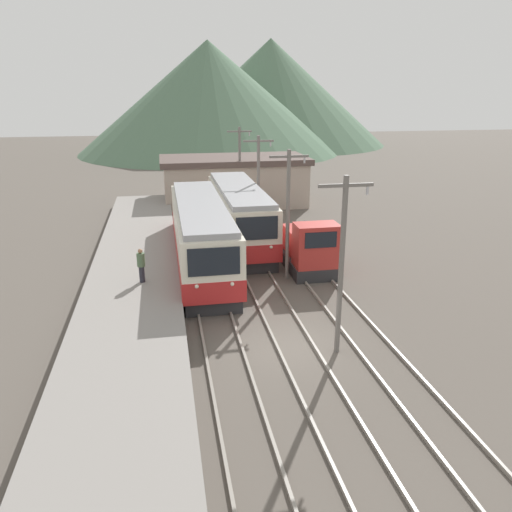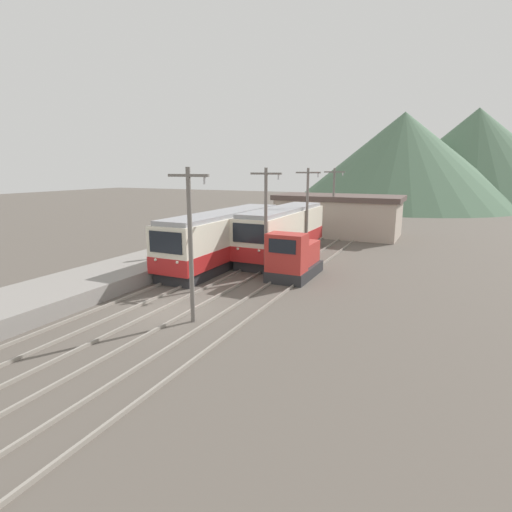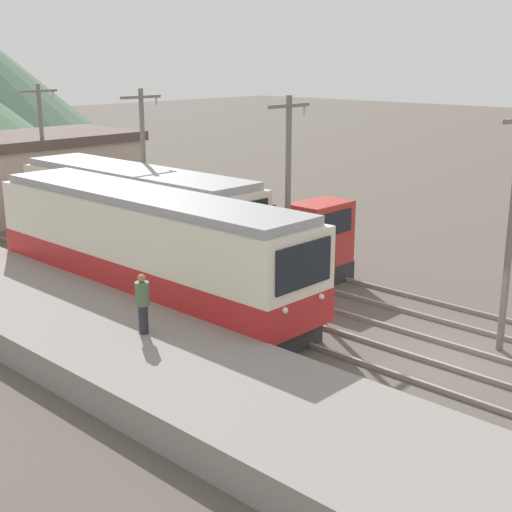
{
  "view_description": "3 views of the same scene",
  "coord_description": "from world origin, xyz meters",
  "px_view_note": "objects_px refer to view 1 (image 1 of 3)",
  "views": [
    {
      "loc": [
        -4.54,
        -16.95,
        9.61
      ],
      "look_at": [
        -0.03,
        7.03,
        1.47
      ],
      "focal_mm": 35.0,
      "sensor_mm": 36.0,
      "label": 1
    },
    {
      "loc": [
        11.54,
        -14.79,
        6.72
      ],
      "look_at": [
        1.23,
        6.94,
        1.48
      ],
      "focal_mm": 28.0,
      "sensor_mm": 36.0,
      "label": 2
    },
    {
      "loc": [
        -16.76,
        -8.54,
        8.03
      ],
      "look_at": [
        -0.35,
        6.94,
        1.73
      ],
      "focal_mm": 50.0,
      "sensor_mm": 36.0,
      "label": 3
    }
  ],
  "objects_px": {
    "commuter_train_left": "(201,238)",
    "catenary_mast_distant": "(240,166)",
    "catenary_mast_near": "(342,260)",
    "catenary_mast_far": "(259,183)",
    "shunting_locomotive": "(309,250)",
    "person_on_platform": "(141,264)",
    "catenary_mast_mid": "(288,210)",
    "commuter_train_center": "(239,218)"
  },
  "relations": [
    {
      "from": "commuter_train_left",
      "to": "shunting_locomotive",
      "type": "height_order",
      "value": "commuter_train_left"
    },
    {
      "from": "shunting_locomotive",
      "to": "catenary_mast_mid",
      "type": "bearing_deg",
      "value": -145.88
    },
    {
      "from": "catenary_mast_far",
      "to": "commuter_train_center",
      "type": "bearing_deg",
      "value": -138.76
    },
    {
      "from": "commuter_train_left",
      "to": "catenary_mast_mid",
      "type": "height_order",
      "value": "catenary_mast_mid"
    },
    {
      "from": "catenary_mast_distant",
      "to": "person_on_platform",
      "type": "xyz_separation_m",
      "value": [
        -7.49,
        -17.4,
        -1.97
      ]
    },
    {
      "from": "catenary_mast_near",
      "to": "person_on_platform",
      "type": "xyz_separation_m",
      "value": [
        -7.49,
        6.65,
        -1.97
      ]
    },
    {
      "from": "commuter_train_center",
      "to": "person_on_platform",
      "type": "xyz_separation_m",
      "value": [
        -5.98,
        -8.06,
        -0.01
      ]
    },
    {
      "from": "catenary_mast_mid",
      "to": "catenary_mast_distant",
      "type": "bearing_deg",
      "value": 90.0
    },
    {
      "from": "catenary_mast_distant",
      "to": "commuter_train_left",
      "type": "bearing_deg",
      "value": -107.69
    },
    {
      "from": "catenary_mast_near",
      "to": "catenary_mast_far",
      "type": "bearing_deg",
      "value": 90.0
    },
    {
      "from": "catenary_mast_mid",
      "to": "commuter_train_left",
      "type": "bearing_deg",
      "value": 149.68
    },
    {
      "from": "shunting_locomotive",
      "to": "commuter_train_left",
      "type": "bearing_deg",
      "value": 165.42
    },
    {
      "from": "catenary_mast_near",
      "to": "catenary_mast_far",
      "type": "relative_size",
      "value": 1.0
    },
    {
      "from": "catenary_mast_mid",
      "to": "catenary_mast_far",
      "type": "height_order",
      "value": "same"
    },
    {
      "from": "catenary_mast_near",
      "to": "catenary_mast_far",
      "type": "height_order",
      "value": "same"
    },
    {
      "from": "commuter_train_center",
      "to": "catenary_mast_near",
      "type": "bearing_deg",
      "value": -84.15
    },
    {
      "from": "commuter_train_left",
      "to": "commuter_train_center",
      "type": "xyz_separation_m",
      "value": [
        2.8,
        4.17,
        0.01
      ]
    },
    {
      "from": "commuter_train_center",
      "to": "catenary_mast_far",
      "type": "xyz_separation_m",
      "value": [
        1.51,
        1.32,
        1.96
      ]
    },
    {
      "from": "shunting_locomotive",
      "to": "person_on_platform",
      "type": "bearing_deg",
      "value": -165.16
    },
    {
      "from": "shunting_locomotive",
      "to": "person_on_platform",
      "type": "height_order",
      "value": "shunting_locomotive"
    },
    {
      "from": "commuter_train_center",
      "to": "person_on_platform",
      "type": "bearing_deg",
      "value": -126.57
    },
    {
      "from": "commuter_train_left",
      "to": "shunting_locomotive",
      "type": "xyz_separation_m",
      "value": [
        5.8,
        -1.51,
        -0.55
      ]
    },
    {
      "from": "catenary_mast_near",
      "to": "person_on_platform",
      "type": "height_order",
      "value": "catenary_mast_near"
    },
    {
      "from": "catenary_mast_distant",
      "to": "person_on_platform",
      "type": "distance_m",
      "value": 19.04
    },
    {
      "from": "commuter_train_left",
      "to": "commuter_train_center",
      "type": "relative_size",
      "value": 1.12
    },
    {
      "from": "commuter_train_left",
      "to": "catenary_mast_distant",
      "type": "relative_size",
      "value": 2.01
    },
    {
      "from": "catenary_mast_near",
      "to": "commuter_train_center",
      "type": "bearing_deg",
      "value": 95.85
    },
    {
      "from": "commuter_train_center",
      "to": "catenary_mast_near",
      "type": "height_order",
      "value": "catenary_mast_near"
    },
    {
      "from": "commuter_train_left",
      "to": "catenary_mast_distant",
      "type": "xyz_separation_m",
      "value": [
        4.31,
        13.51,
        1.97
      ]
    },
    {
      "from": "catenary_mast_near",
      "to": "shunting_locomotive",
      "type": "bearing_deg",
      "value": 80.61
    },
    {
      "from": "shunting_locomotive",
      "to": "catenary_mast_far",
      "type": "bearing_deg",
      "value": 102.03
    },
    {
      "from": "catenary_mast_near",
      "to": "commuter_train_left",
      "type": "bearing_deg",
      "value": 112.24
    },
    {
      "from": "shunting_locomotive",
      "to": "person_on_platform",
      "type": "relative_size",
      "value": 2.76
    },
    {
      "from": "commuter_train_center",
      "to": "catenary_mast_distant",
      "type": "relative_size",
      "value": 1.8
    },
    {
      "from": "catenary_mast_near",
      "to": "catenary_mast_mid",
      "type": "xyz_separation_m",
      "value": [
        0.0,
        8.01,
        0.0
      ]
    },
    {
      "from": "catenary_mast_far",
      "to": "catenary_mast_distant",
      "type": "xyz_separation_m",
      "value": [
        0.0,
        8.01,
        0.0
      ]
    },
    {
      "from": "person_on_platform",
      "to": "commuter_train_left",
      "type": "bearing_deg",
      "value": 50.73
    },
    {
      "from": "shunting_locomotive",
      "to": "catenary_mast_distant",
      "type": "distance_m",
      "value": 15.3
    },
    {
      "from": "catenary_mast_distant",
      "to": "commuter_train_center",
      "type": "bearing_deg",
      "value": -99.17
    },
    {
      "from": "catenary_mast_near",
      "to": "catenary_mast_mid",
      "type": "height_order",
      "value": "same"
    },
    {
      "from": "commuter_train_left",
      "to": "catenary_mast_far",
      "type": "bearing_deg",
      "value": 51.9
    },
    {
      "from": "catenary_mast_mid",
      "to": "shunting_locomotive",
      "type": "bearing_deg",
      "value": 34.12
    }
  ]
}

